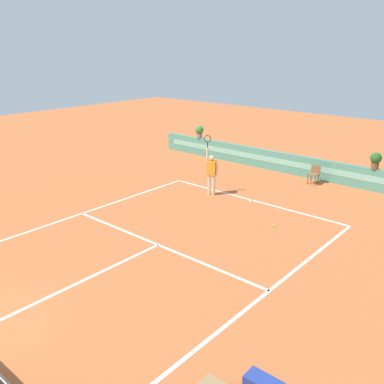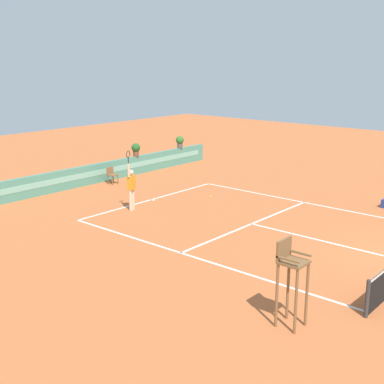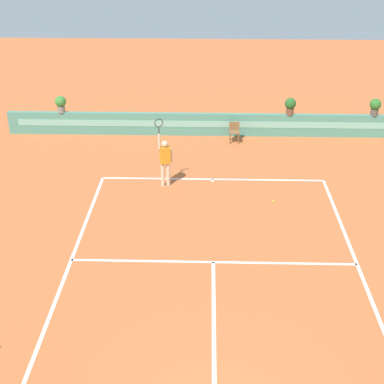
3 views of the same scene
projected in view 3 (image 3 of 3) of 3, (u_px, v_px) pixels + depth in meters
ground_plane at (213, 270)px, 16.19m from camera, size 60.00×60.00×0.00m
court_lines at (213, 256)px, 16.83m from camera, size 8.32×11.94×0.01m
back_wall_barrier at (213, 124)px, 25.21m from camera, size 18.00×0.21×1.00m
ball_kid_chair at (234, 131)px, 24.55m from camera, size 0.44×0.44×0.85m
tennis_player at (165, 159)px, 20.50m from camera, size 0.59×0.33×2.58m
tennis_ball_near_baseline at (273, 201)px, 19.79m from camera, size 0.07×0.07×0.07m
potted_plant_right at (290, 105)px, 24.71m from camera, size 0.48×0.48×0.72m
potted_plant_far_right at (375, 106)px, 24.62m from camera, size 0.48×0.48×0.72m
potted_plant_far_left at (61, 103)px, 24.97m from camera, size 0.48×0.48×0.72m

